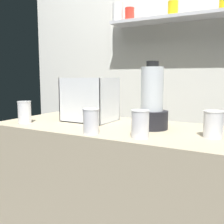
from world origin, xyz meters
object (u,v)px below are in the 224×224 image
(juice_cup_pomegranate_far_left, at_px, (24,113))
(juice_cup_orange_left, at_px, (91,122))
(juice_cup_beet_right, at_px, (213,126))
(juice_cup_pomegranate_middle, at_px, (140,126))
(blender_pitcher, at_px, (152,103))
(carrot_display_bin, at_px, (91,107))

(juice_cup_pomegranate_far_left, xyz_separation_m, juice_cup_orange_left, (0.53, -0.06, -0.00))
(juice_cup_pomegranate_far_left, bearing_deg, juice_cup_orange_left, -6.48)
(juice_cup_beet_right, bearing_deg, juice_cup_orange_left, -158.98)
(juice_cup_orange_left, distance_m, juice_cup_pomegranate_middle, 0.25)
(blender_pitcher, bearing_deg, juice_cup_orange_left, -127.74)
(juice_cup_pomegranate_middle, bearing_deg, juice_cup_pomegranate_far_left, 178.56)
(juice_cup_pomegranate_far_left, bearing_deg, blender_pitcher, 16.10)
(carrot_display_bin, bearing_deg, juice_cup_pomegranate_middle, -31.89)
(juice_cup_pomegranate_middle, xyz_separation_m, juice_cup_beet_right, (0.30, 0.17, 0.00))
(blender_pitcher, bearing_deg, carrot_display_bin, 172.33)
(juice_cup_pomegranate_far_left, height_order, juice_cup_beet_right, juice_cup_pomegranate_far_left)
(juice_cup_pomegranate_middle, distance_m, juice_cup_beet_right, 0.34)
(juice_cup_pomegranate_middle, height_order, juice_cup_beet_right, juice_cup_pomegranate_middle)
(blender_pitcher, relative_size, juice_cup_pomegranate_middle, 2.79)
(juice_cup_orange_left, height_order, juice_cup_pomegranate_middle, juice_cup_pomegranate_middle)
(carrot_display_bin, distance_m, juice_cup_pomegranate_far_left, 0.42)
(juice_cup_orange_left, bearing_deg, blender_pitcher, 52.26)
(carrot_display_bin, height_order, juice_cup_orange_left, carrot_display_bin)
(carrot_display_bin, bearing_deg, juice_cup_beet_right, -9.30)
(blender_pitcher, distance_m, juice_cup_pomegranate_middle, 0.25)
(juice_cup_pomegranate_middle, bearing_deg, blender_pitcher, 98.45)
(juice_cup_orange_left, relative_size, juice_cup_beet_right, 1.00)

